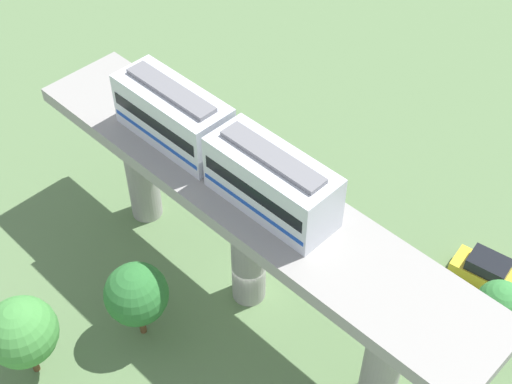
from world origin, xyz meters
The scene contains 8 objects.
ground_plane centered at (0.00, 0.00, 0.00)m, with size 120.00×120.00×0.00m, color #5B7A4C.
viaduct centered at (0.00, 0.00, 6.34)m, with size 5.20×28.00×8.52m.
train centered at (0.00, 1.89, 10.06)m, with size 2.64×13.55×3.24m.
parked_car_blue centered at (5.64, 9.20, 0.74)m, with size 1.89×4.24×1.76m.
parked_car_yellow centered at (10.30, -9.18, 0.74)m, with size 2.41×4.42×1.76m.
tree_near_viaduct centered at (-5.87, 2.31, 3.36)m, with size 3.37×3.37×5.06m.
tree_mid_lot centered at (-11.29, 4.47, 3.45)m, with size 3.62×3.62×5.27m.
tree_far_corner centered at (6.64, -11.40, 3.43)m, with size 2.49×2.49×4.72m.
Camera 1 is at (-17.21, -17.47, 33.11)m, focal length 49.92 mm.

